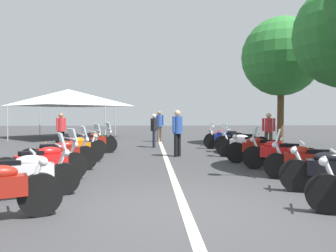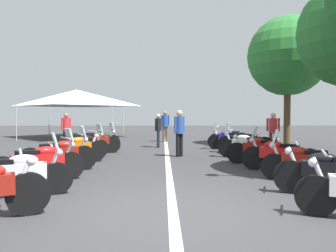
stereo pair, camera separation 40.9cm
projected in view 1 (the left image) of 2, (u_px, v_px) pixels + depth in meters
The scene contains 26 objects.
ground_plane at pixel (185, 209), 5.39m from camera, with size 80.00×80.00×0.00m, color #38383A.
lane_centre_stripe at pixel (168, 164), 10.29m from camera, with size 22.06×0.16×0.01m, color beige.
motorcycle_left_row_1 at pixel (22, 174), 6.01m from camera, with size 1.04×2.03×1.20m.
motorcycle_left_row_2 at pixel (43, 163), 7.34m from camera, with size 1.35×1.81×1.22m.
motorcycle_left_row_3 at pixel (60, 154), 8.82m from camera, with size 1.04×1.94×1.23m.
motorcycle_left_row_4 at pixel (72, 149), 10.24m from camera, with size 1.38×1.86×1.02m.
motorcycle_left_row_5 at pixel (79, 145), 11.54m from camera, with size 1.33×1.79×1.20m.
motorcycle_left_row_6 at pixel (92, 142), 12.86m from camera, with size 1.15×1.91×1.22m.
motorcycle_left_row_7 at pixel (93, 139), 14.26m from camera, with size 1.00×2.01×1.21m.
motorcycle_right_row_1 at pixel (336, 170), 6.39m from camera, with size 0.95×2.08×1.01m.
motorcycle_right_row_2 at pixel (306, 161), 7.72m from camera, with size 1.00×1.87×1.20m.
motorcycle_right_row_3 at pixel (280, 153), 9.08m from camera, with size 1.09×1.93×1.22m.
motorcycle_right_row_4 at pixel (260, 149), 10.35m from camera, with size 0.91×2.11×1.01m.
motorcycle_right_row_5 at pixel (245, 144), 11.74m from camera, with size 1.06×2.01×1.22m.
motorcycle_right_row_6 at pixel (241, 141), 13.28m from camera, with size 0.92×2.14×1.22m.
motorcycle_right_row_7 at pixel (226, 139), 14.58m from camera, with size 0.95×1.99×1.22m.
motorcycle_right_row_8 at pixel (226, 137), 15.92m from camera, with size 0.92×2.05×1.00m.
traffic_cone_0 at pixel (45, 150), 11.66m from camera, with size 0.36×0.36×0.61m.
traffic_cone_1 at pixel (280, 150), 11.50m from camera, with size 0.36×0.36×0.61m.
bystander_0 at pixel (177, 129), 12.08m from camera, with size 0.41×0.40×1.70m.
bystander_1 at pixel (269, 129), 13.64m from camera, with size 0.32×0.50×1.61m.
bystander_2 at pixel (154, 128), 15.42m from camera, with size 0.53×0.32×1.56m.
bystander_3 at pixel (61, 128), 14.49m from camera, with size 0.46×0.32×1.60m.
bystander_4 at pixel (159, 124), 18.58m from camera, with size 0.32×0.49×1.73m.
roadside_tree_0 at pixel (281, 57), 16.33m from camera, with size 3.87×3.87×6.34m.
event_tent at pixel (68, 98), 21.89m from camera, with size 6.20×6.20×3.20m.
Camera 1 is at (-5.31, 0.56, 1.55)m, focal length 35.36 mm.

